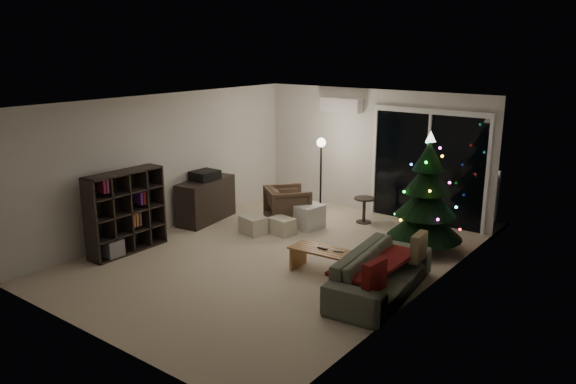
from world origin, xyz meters
name	(u,v)px	position (x,y,z in m)	size (l,w,h in m)	color
room	(346,183)	(0.46, 1.49, 1.02)	(6.50, 7.51, 2.60)	beige
bookshelf	(120,210)	(-2.25, -1.23, 0.68)	(0.35, 1.36, 1.36)	black
media_cabinet	(206,200)	(-2.25, 0.75, 0.41)	(0.49, 1.32, 0.82)	black
stereo	(205,175)	(-2.25, 0.75, 0.91)	(0.42, 0.49, 0.18)	black
armchair	(288,205)	(-0.88, 1.58, 0.36)	(0.77, 0.79, 0.72)	brown
ottoman	(307,216)	(-0.43, 1.59, 0.22)	(0.50, 0.50, 0.45)	silver
cardboard_box_a	(253,225)	(-1.01, 0.71, 0.16)	(0.45, 0.34, 0.32)	beige
cardboard_box_b	(282,226)	(-0.57, 1.00, 0.15)	(0.43, 0.33, 0.30)	beige
side_table	(364,210)	(0.26, 2.51, 0.25)	(0.40, 0.40, 0.50)	black
floor_lamp	(321,179)	(-0.63, 2.33, 0.76)	(0.24, 0.24, 1.52)	black
sofa	(381,273)	(2.05, -0.16, 0.30)	(2.08, 0.81, 0.61)	#484C43
sofa_throw	(375,262)	(1.95, -0.16, 0.44)	(0.65, 1.50, 0.05)	#5F0E0A
cushion_a	(419,247)	(2.30, 0.49, 0.55)	(0.12, 0.40, 0.40)	#857354
cushion_b	(374,276)	(2.30, -0.81, 0.55)	(0.12, 0.40, 0.40)	#5F0E0A
coffee_table	(331,264)	(1.17, -0.07, 0.20)	(1.25, 0.44, 0.40)	#9F612E
remote_a	(322,248)	(1.02, -0.07, 0.41)	(0.16, 0.05, 0.02)	black
remote_b	(338,251)	(1.27, -0.02, 0.41)	(0.15, 0.04, 0.02)	slate
christmas_tree	(427,192)	(1.81, 1.81, 1.00)	(1.25, 1.25, 2.01)	black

